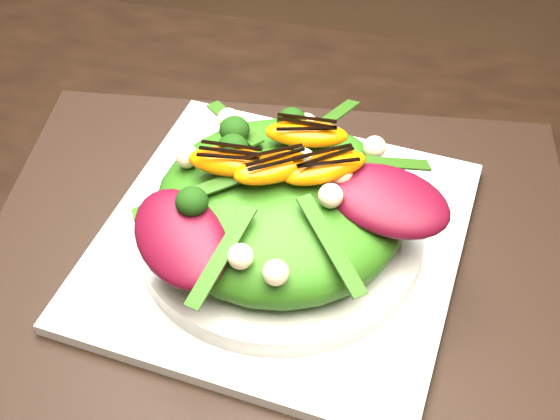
% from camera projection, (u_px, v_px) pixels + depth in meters
% --- Properties ---
extents(placemat, '(0.51, 0.41, 0.00)m').
position_uv_depth(placemat, '(280.00, 248.00, 0.59)').
color(placemat, black).
rests_on(placemat, dining_table).
extents(plate_base, '(0.30, 0.30, 0.01)m').
position_uv_depth(plate_base, '(280.00, 242.00, 0.59)').
color(plate_base, silver).
rests_on(plate_base, placemat).
extents(salad_bowl, '(0.23, 0.23, 0.02)m').
position_uv_depth(salad_bowl, '(280.00, 231.00, 0.58)').
color(salad_bowl, silver).
rests_on(salad_bowl, plate_base).
extents(lettuce_mound, '(0.21, 0.21, 0.06)m').
position_uv_depth(lettuce_mound, '(280.00, 205.00, 0.56)').
color(lettuce_mound, '#306713').
rests_on(lettuce_mound, salad_bowl).
extents(radicchio_leaf, '(0.10, 0.07, 0.02)m').
position_uv_depth(radicchio_leaf, '(388.00, 201.00, 0.52)').
color(radicchio_leaf, '#470715').
rests_on(radicchio_leaf, lettuce_mound).
extents(orange_segment, '(0.07, 0.05, 0.02)m').
position_uv_depth(orange_segment, '(287.00, 149.00, 0.54)').
color(orange_segment, '#E36103').
rests_on(orange_segment, lettuce_mound).
extents(broccoli_floret, '(0.04, 0.04, 0.03)m').
position_uv_depth(broccoli_floret, '(224.00, 119.00, 0.57)').
color(broccoli_floret, '#0D3309').
rests_on(broccoli_floret, lettuce_mound).
extents(macadamia_nut, '(0.02, 0.02, 0.02)m').
position_uv_depth(macadamia_nut, '(307.00, 223.00, 0.50)').
color(macadamia_nut, '#C5B18B').
rests_on(macadamia_nut, lettuce_mound).
extents(balsamic_drizzle, '(0.04, 0.02, 0.00)m').
position_uv_depth(balsamic_drizzle, '(287.00, 140.00, 0.53)').
color(balsamic_drizzle, black).
rests_on(balsamic_drizzle, orange_segment).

